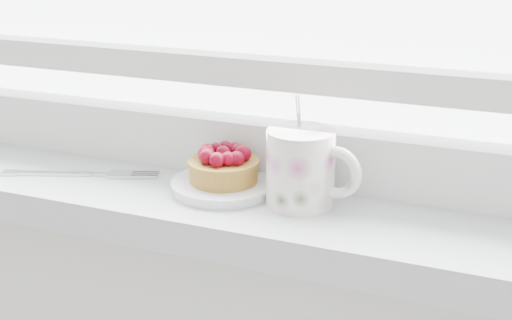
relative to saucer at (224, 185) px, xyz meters
The scene contains 4 objects.
saucer is the anchor object (origin of this frame).
raspberry_tart 0.03m from the saucer, 74.81° to the right, with size 0.08×0.08×0.04m.
floral_mug 0.11m from the saucer, ahead, with size 0.11×0.08×0.12m.
fork 0.19m from the saucer, behind, with size 0.19×0.09×0.00m.
Camera 1 is at (0.32, 1.20, 1.25)m, focal length 50.00 mm.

